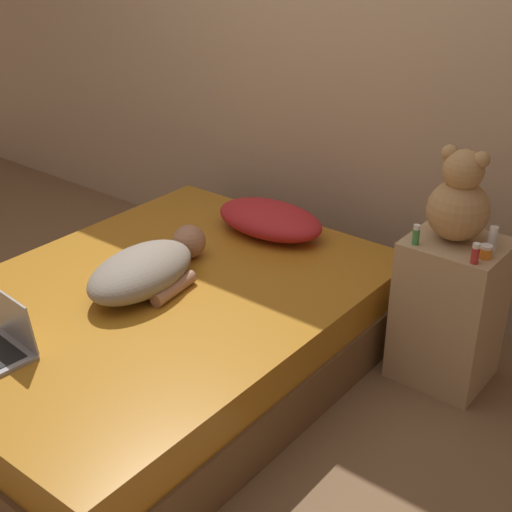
{
  "coord_description": "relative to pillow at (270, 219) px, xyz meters",
  "views": [
    {
      "loc": [
        2.04,
        -1.85,
        1.97
      ],
      "look_at": [
        0.36,
        0.26,
        0.6
      ],
      "focal_mm": 50.0,
      "sensor_mm": 36.0,
      "label": 1
    }
  ],
  "objects": [
    {
      "name": "bed",
      "position": [
        -0.03,
        -0.79,
        -0.29
      ],
      "size": [
        1.55,
        2.09,
        0.42
      ],
      "color": "brown",
      "rests_on": "ground_plane"
    },
    {
      "name": "pillow",
      "position": [
        0.0,
        0.0,
        0.0
      ],
      "size": [
        0.6,
        0.36,
        0.15
      ],
      "color": "red",
      "rests_on": "bed"
    },
    {
      "name": "bottle_orange",
      "position": [
        1.15,
        -0.09,
        0.2
      ],
      "size": [
        0.05,
        0.05,
        0.06
      ],
      "color": "orange",
      "rests_on": "nightstand"
    },
    {
      "name": "wall_back",
      "position": [
        -0.03,
        0.54,
        0.8
      ],
      "size": [
        8.0,
        0.06,
        2.6
      ],
      "color": "tan",
      "rests_on": "ground_plane"
    },
    {
      "name": "bottle_clear",
      "position": [
        1.14,
        -0.02,
        0.23
      ],
      "size": [
        0.04,
        0.04,
        0.11
      ],
      "color": "silver",
      "rests_on": "nightstand"
    },
    {
      "name": "laptop",
      "position": [
        -0.15,
        -1.48,
        -0.02
      ],
      "size": [
        0.31,
        0.25,
        0.23
      ],
      "rotation": [
        0.0,
        0.0,
        -0.09
      ],
      "color": "#9E9EA3",
      "rests_on": "bed"
    },
    {
      "name": "bottle_red",
      "position": [
        1.13,
        -0.16,
        0.22
      ],
      "size": [
        0.03,
        0.03,
        0.09
      ],
      "color": "#B72D2D",
      "rests_on": "nightstand"
    },
    {
      "name": "ground_plane",
      "position": [
        -0.03,
        -0.79,
        -0.5
      ],
      "size": [
        12.0,
        12.0,
        0.0
      ],
      "primitive_type": "plane",
      "color": "brown"
    },
    {
      "name": "person_lying",
      "position": [
        -0.09,
        -0.77,
        0.01
      ],
      "size": [
        0.42,
        0.75,
        0.17
      ],
      "rotation": [
        0.0,
        0.0,
        0.14
      ],
      "color": "gray",
      "rests_on": "bed"
    },
    {
      "name": "bottle_green",
      "position": [
        0.87,
        -0.15,
        0.22
      ],
      "size": [
        0.03,
        0.03,
        0.09
      ],
      "color": "#3D8E4C",
      "rests_on": "nightstand"
    },
    {
      "name": "nightstand",
      "position": [
        1.0,
        -0.01,
        -0.16
      ],
      "size": [
        0.4,
        0.37,
        0.68
      ],
      "color": "tan",
      "rests_on": "ground_plane"
    },
    {
      "name": "teddy_bear",
      "position": [
        0.97,
        0.0,
        0.35
      ],
      "size": [
        0.26,
        0.26,
        0.4
      ],
      "color": "tan",
      "rests_on": "nightstand"
    }
  ]
}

